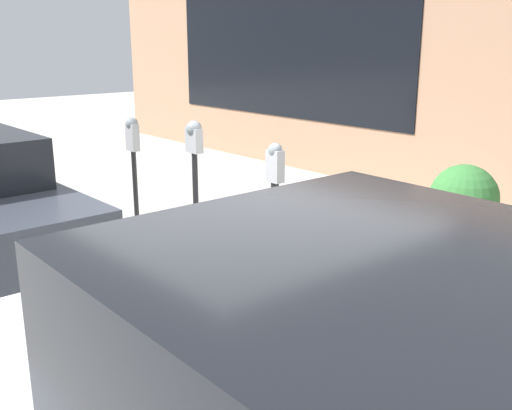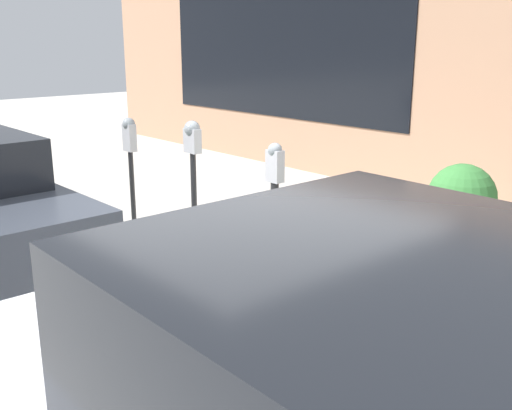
# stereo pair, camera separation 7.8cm
# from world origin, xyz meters

# --- Properties ---
(ground_plane) EXTENTS (40.00, 40.00, 0.00)m
(ground_plane) POSITION_xyz_m (0.00, 0.00, 0.00)
(ground_plane) COLOR beige
(curb_strip) EXTENTS (19.00, 0.16, 0.04)m
(curb_strip) POSITION_xyz_m (0.00, 0.08, 0.02)
(curb_strip) COLOR #338C47
(curb_strip) RESTS_ON ground_plane
(parking_meter_second) EXTENTS (0.18, 0.15, 1.31)m
(parking_meter_second) POSITION_xyz_m (-1.13, -0.25, 0.90)
(parking_meter_second) COLOR #232326
(parking_meter_second) RESTS_ON ground_plane
(parking_meter_middle) EXTENTS (0.14, 0.12, 1.42)m
(parking_meter_middle) POSITION_xyz_m (-0.03, -0.26, 0.91)
(parking_meter_middle) COLOR #232326
(parking_meter_middle) RESTS_ON ground_plane
(parking_meter_fourth) EXTENTS (0.18, 0.15, 1.49)m
(parking_meter_fourth) POSITION_xyz_m (1.09, -0.24, 1.10)
(parking_meter_fourth) COLOR #232326
(parking_meter_fourth) RESTS_ON ground_plane
(parking_meter_farthest) EXTENTS (0.16, 0.14, 1.41)m
(parking_meter_farthest) POSITION_xyz_m (2.27, -0.24, 1.02)
(parking_meter_farthest) COLOR #232326
(parking_meter_farthest) RESTS_ON ground_plane
(planter_box) EXTENTS (1.70, 0.99, 1.14)m
(planter_box) POSITION_xyz_m (-0.86, -1.87, 0.41)
(planter_box) COLOR gray
(planter_box) RESTS_ON ground_plane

